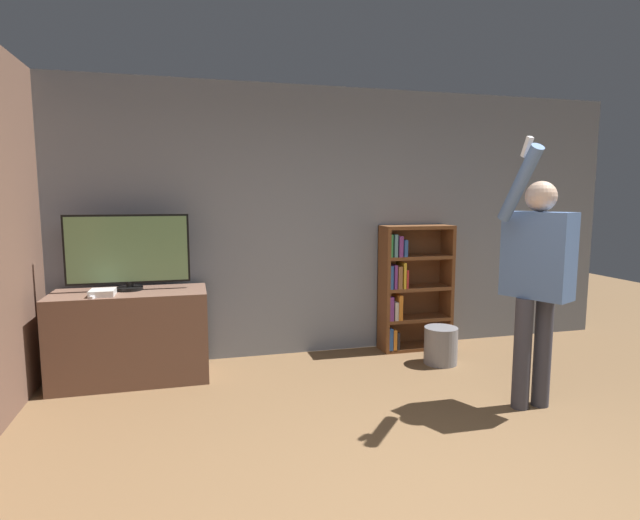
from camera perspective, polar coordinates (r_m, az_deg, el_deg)
wall_back at (r=5.09m, az=-1.32°, el=4.32°), size 6.91×0.06×2.70m
tv_ledge at (r=4.72m, az=-20.75°, el=-8.12°), size 1.30×0.58×0.79m
television at (r=4.66m, az=-21.07°, el=0.95°), size 1.03×0.22×0.67m
game_console at (r=4.52m, az=-23.60°, el=-3.44°), size 0.20×0.21×0.05m
remote_loose at (r=4.47m, az=-24.25°, el=-3.79°), size 0.09×0.14×0.02m
bookshelf at (r=5.34m, az=10.16°, el=-3.18°), size 0.76×0.28×1.31m
person at (r=4.05m, az=23.59°, el=-1.17°), size 0.63×0.59×2.02m
waste_bin at (r=5.04m, az=13.63°, el=-9.46°), size 0.32×0.32×0.36m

